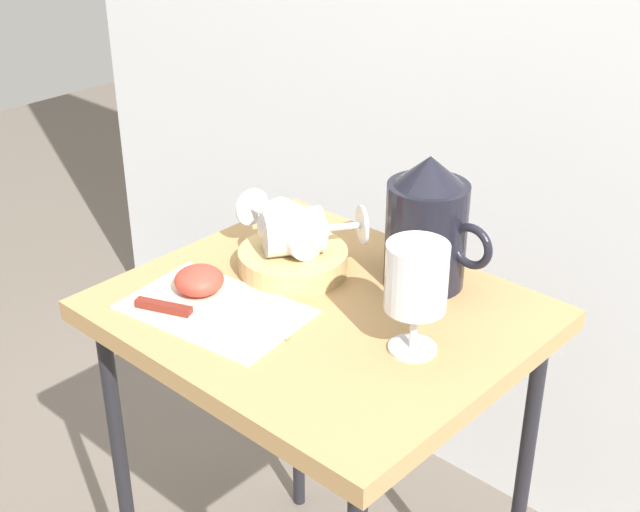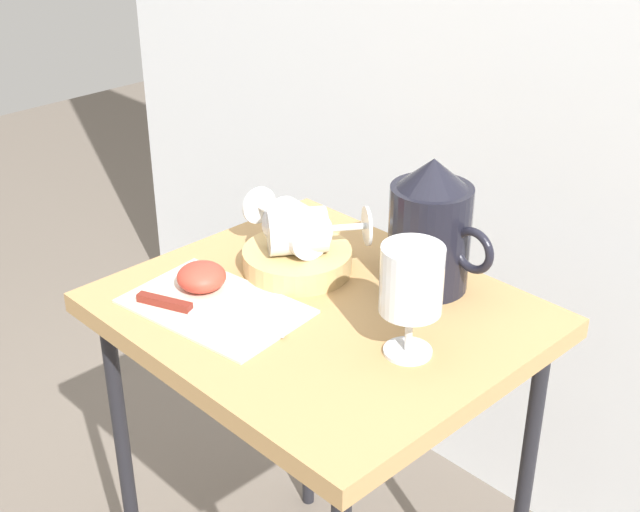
% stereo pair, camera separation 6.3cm
% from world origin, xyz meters
% --- Properties ---
extents(table, '(0.57, 0.49, 0.66)m').
position_xyz_m(table, '(0.00, 0.00, 0.60)').
color(table, '#AD8451').
rests_on(table, ground_plane).
extents(linen_napkin, '(0.27, 0.19, 0.00)m').
position_xyz_m(linen_napkin, '(-0.10, -0.11, 0.66)').
color(linen_napkin, beige).
rests_on(linen_napkin, table).
extents(basket_tray, '(0.17, 0.17, 0.03)m').
position_xyz_m(basket_tray, '(-0.10, 0.05, 0.68)').
color(basket_tray, tan).
rests_on(basket_tray, table).
extents(pitcher, '(0.17, 0.12, 0.20)m').
position_xyz_m(pitcher, '(0.07, 0.15, 0.74)').
color(pitcher, black).
rests_on(pitcher, table).
extents(wine_glass_upright, '(0.08, 0.08, 0.15)m').
position_xyz_m(wine_glass_upright, '(0.16, -0.00, 0.76)').
color(wine_glass_upright, silver).
rests_on(wine_glass_upright, table).
extents(wine_glass_tipped_near, '(0.14, 0.16, 0.07)m').
position_xyz_m(wine_glass_tipped_near, '(-0.09, 0.05, 0.73)').
color(wine_glass_tipped_near, silver).
rests_on(wine_glass_tipped_near, basket_tray).
extents(wine_glass_tipped_far, '(0.15, 0.08, 0.07)m').
position_xyz_m(wine_glass_tipped_far, '(-0.10, 0.05, 0.73)').
color(wine_glass_tipped_far, silver).
rests_on(wine_glass_tipped_far, basket_tray).
extents(apple_half_left, '(0.07, 0.07, 0.04)m').
position_xyz_m(apple_half_left, '(-0.15, -0.09, 0.69)').
color(apple_half_left, '#CC3D2D').
rests_on(apple_half_left, linen_napkin).
extents(knife, '(0.22, 0.10, 0.01)m').
position_xyz_m(knife, '(-0.11, -0.15, 0.67)').
color(knife, silver).
rests_on(knife, linen_napkin).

